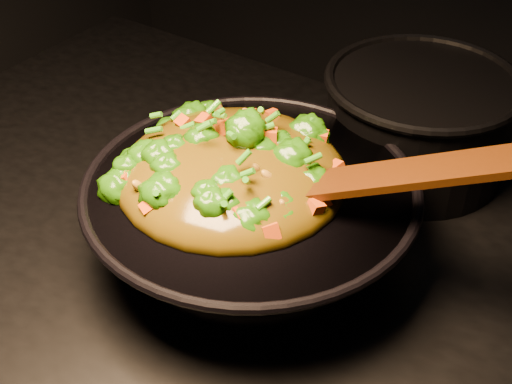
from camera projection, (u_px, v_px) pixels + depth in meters
The scene contains 4 objects.
wok at pixel (251, 221), 0.81m from camera, with size 0.36×0.36×0.10m, color black, non-canonical shape.
stir_fry at pixel (231, 146), 0.76m from camera, with size 0.26×0.26×0.09m, color #256407, non-canonical shape.
spatula at pixel (380, 177), 0.70m from camera, with size 0.32×0.05×0.01m, color #381506.
back_pot at pixel (417, 123), 0.94m from camera, with size 0.24×0.24×0.14m, color black.
Camera 1 is at (0.35, -0.46, 1.48)m, focal length 50.00 mm.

